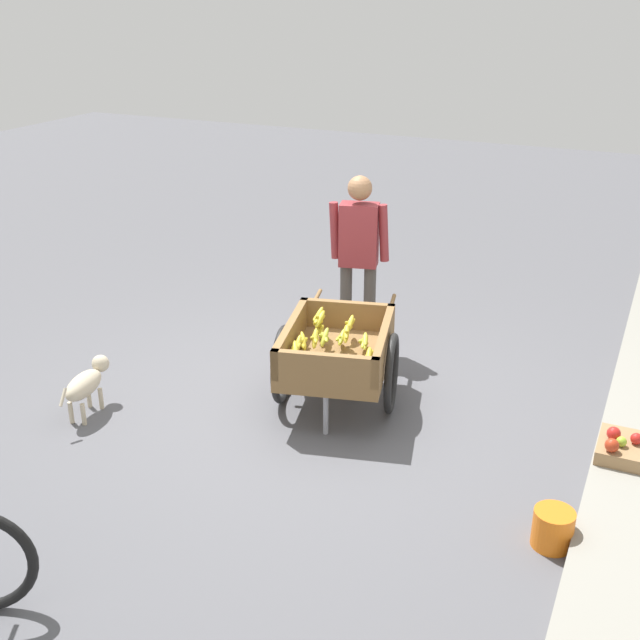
% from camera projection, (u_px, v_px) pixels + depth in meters
% --- Properties ---
extents(ground_plane, '(24.00, 24.00, 0.00)m').
position_uv_depth(ground_plane, '(309.00, 406.00, 6.43)').
color(ground_plane, '#56565B').
extents(fruit_cart, '(1.78, 1.14, 0.73)m').
position_uv_depth(fruit_cart, '(336.00, 355.00, 6.30)').
color(fruit_cart, olive).
rests_on(fruit_cart, ground).
extents(vendor_person, '(0.28, 0.54, 1.62)m').
position_uv_depth(vendor_person, '(359.00, 247.00, 7.13)').
color(vendor_person, '#4C4742').
rests_on(vendor_person, ground).
extents(dog, '(0.67, 0.25, 0.40)m').
position_uv_depth(dog, '(86.00, 383.00, 6.22)').
color(dog, beige).
rests_on(dog, ground).
extents(plastic_bucket, '(0.25, 0.25, 0.24)m').
position_uv_depth(plastic_bucket, '(553.00, 528.00, 4.80)').
color(plastic_bucket, orange).
rests_on(plastic_bucket, ground).
extents(apple_crate, '(0.44, 0.32, 0.32)m').
position_uv_depth(apple_crate, '(620.00, 454.00, 5.55)').
color(apple_crate, '#99754C').
rests_on(apple_crate, ground).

